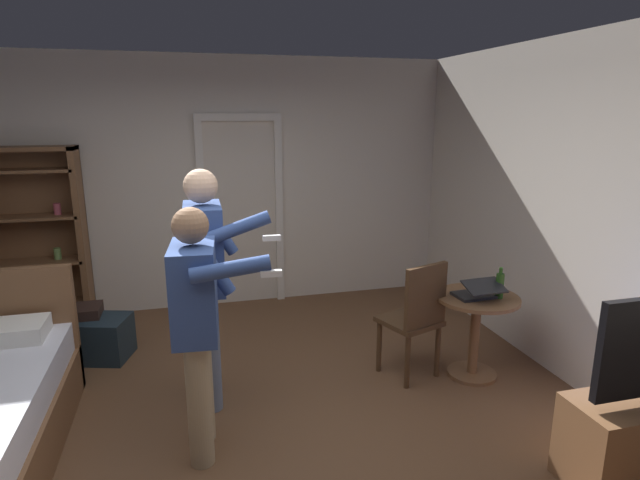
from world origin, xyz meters
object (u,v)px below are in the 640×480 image
Objects in this scene: laptop at (478,292)px; suitcase_dark at (93,338)px; person_blue_shirt at (197,315)px; bookshelf at (36,232)px; side_table at (476,322)px; person_striped_shirt at (206,270)px; bottle_on_table at (500,285)px; suitcase_small at (75,332)px; wooden_chair at (416,315)px.

laptop is 3.34m from suitcase_dark.
person_blue_shirt is 2.60× the size of suitcase_dark.
person_blue_shirt is at bearing -43.67° from suitcase_dark.
bookshelf reaches higher than side_table.
person_striped_shirt is (-2.12, 0.17, 0.56)m from side_table.
person_blue_shirt is (-2.18, -0.40, 0.18)m from laptop.
person_striped_shirt is (-2.26, 0.25, 0.23)m from bottle_on_table.
suitcase_small is at bearing 159.54° from side_table.
side_table is 2.79× the size of bottle_on_table.
suitcase_small is (-1.14, 1.04, -0.80)m from person_striped_shirt.
suitcase_dark is (-3.24, 1.22, -0.62)m from bottle_on_table.
person_blue_shirt reaches higher than side_table.
side_table is at bearing 150.26° from bottle_on_table.
side_table is 0.71× the size of wooden_chair.
person_blue_shirt is at bearing -168.72° from side_table.
person_striped_shirt reaches higher than side_table.
laptop is 2.12m from person_striped_shirt.
side_table is (3.69, -2.08, -0.51)m from bookshelf.
suitcase_dark is at bearing -57.98° from bookshelf.
suitcase_small is (-0.15, 0.07, 0.05)m from suitcase_dark.
bookshelf is 4.26m from side_table.
wooden_chair is at bearing 168.81° from side_table.
bottle_on_table is 0.25× the size of wooden_chair.
bottle_on_table reaches higher than side_table.
person_blue_shirt is 3.44× the size of suitcase_small.
person_blue_shirt is at bearing -98.16° from person_striped_shirt.
laptop is at bearing -20.60° from suitcase_small.
bookshelf is at bearing 148.25° from wooden_chair.
suitcase_dark is (0.59, -0.94, -0.79)m from bookshelf.
bottle_on_table reaches higher than laptop.
suitcase_dark is at bearing 119.60° from person_blue_shirt.
person_blue_shirt is at bearing -56.86° from suitcase_small.
side_table is 3.48m from suitcase_small.
bookshelf is 7.26× the size of bottle_on_table.
side_table is 1.50× the size of suitcase_small.
suitcase_dark is 1.32× the size of suitcase_small.
bottle_on_table is 2.28m from person_striped_shirt.
bookshelf reaches higher than suitcase_dark.
bookshelf reaches higher than wooden_chair.
bookshelf is at bearing 117.27° from suitcase_small.
bottle_on_table is 0.16× the size of person_blue_shirt.
person_striped_shirt reaches higher than wooden_chair.
bottle_on_table is (0.14, -0.08, 0.33)m from side_table.
person_blue_shirt is at bearing -162.69° from wooden_chair.
bookshelf is at bearing 149.91° from laptop.
side_table is 2.29m from person_blue_shirt.
laptop is at bearing -30.09° from bookshelf.
person_striped_shirt is (-2.09, 0.22, 0.28)m from laptop.
bottle_on_table reaches higher than suitcase_dark.
suitcase_small is at bearing 170.95° from suitcase_dark.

